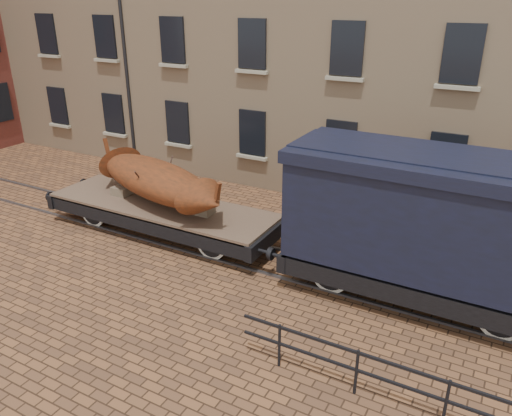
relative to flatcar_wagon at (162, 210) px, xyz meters
The scene contains 5 objects.
ground 3.09m from the flatcar_wagon, ahead, with size 90.00×90.00×0.00m, color #513422.
rail_track 3.08m from the flatcar_wagon, ahead, with size 30.00×1.52×0.06m.
flatcar_wagon is the anchor object (origin of this frame).
iron_boat 1.00m from the flatcar_wagon, behind, with size 6.11×3.25×1.50m.
goods_van 8.01m from the flatcar_wagon, ahead, with size 7.24×2.64×3.74m.
Camera 1 is at (6.49, -11.13, 6.96)m, focal length 35.00 mm.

